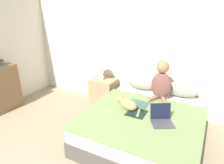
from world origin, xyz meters
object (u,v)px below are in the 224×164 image
pillow_far (181,90)px  cat_tabby (127,104)px  laptop_open (162,119)px  bookshelf (2,89)px  bed (144,125)px  table_lamp (101,64)px  person_sitting (161,82)px  pillow_near (141,83)px  nightstand (103,92)px

pillow_far → cat_tabby: size_ratio=1.28×
cat_tabby → laptop_open: (0.60, -0.14, -0.04)m
cat_tabby → bookshelf: size_ratio=0.51×
pillow_far → laptop_open: (-0.08, -1.03, -0.08)m
laptop_open → bookshelf: bearing=154.1°
bed → laptop_open: size_ratio=4.90×
cat_tabby → table_lamp: 1.28m
person_sitting → pillow_near: bearing=150.4°
table_lamp → pillow_far: bearing=3.5°
bed → person_sitting: bearing=83.1°
bed → pillow_far: bearing=65.9°
bed → person_sitting: (0.07, 0.59, 0.56)m
person_sitting → nightstand: bearing=172.1°
cat_tabby → laptop_open: bearing=-174.7°
pillow_near → laptop_open: 1.24m
pillow_near → cat_tabby: (0.09, -0.89, -0.04)m
laptop_open → table_lamp: table_lamp is taller
bed → table_lamp: size_ratio=4.27×
nightstand → bookshelf: 2.08m
pillow_near → pillow_far: same height
person_sitting → nightstand: size_ratio=1.23×
pillow_far → bookshelf: bearing=-158.8°
laptop_open → bookshelf: (-3.20, -0.24, -0.08)m
bed → cat_tabby: cat_tabby is taller
bed → pillow_near: bearing=114.1°
pillow_near → cat_tabby: bearing=-84.5°
pillow_near → bed: bearing=-65.9°
person_sitting → nightstand: 1.39m
bed → pillow_near: 1.00m
pillow_near → cat_tabby: size_ratio=1.28×
bed → pillow_far: 1.00m
pillow_far → cat_tabby: 1.12m
laptop_open → person_sitting: bearing=76.3°
bed → laptop_open: bearing=-31.1°
nightstand → table_lamp: size_ratio=1.24×
bed → cat_tabby: (-0.30, -0.04, 0.34)m
pillow_far → person_sitting: bearing=-140.2°
pillow_far → table_lamp: (-1.62, -0.10, 0.30)m
pillow_near → nightstand: (-0.83, -0.08, -0.34)m
table_lamp → laptop_open: bearing=-31.2°
pillow_far → person_sitting: size_ratio=0.86×
laptop_open → table_lamp: 1.84m
pillow_near → table_lamp: bearing=-173.5°
cat_tabby → table_lamp: (-0.95, 0.79, 0.34)m
bed → laptop_open: laptop_open is taller
cat_tabby → pillow_near: bearing=-65.7°
pillow_far → cat_tabby: bearing=-127.3°
laptop_open → bookshelf: 3.21m
pillow_near → person_sitting: 0.55m
person_sitting → bookshelf: person_sitting is taller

